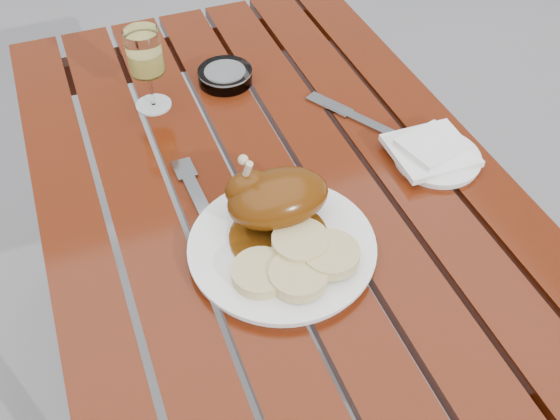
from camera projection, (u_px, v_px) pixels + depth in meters
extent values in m
plane|color=slate|center=(270.00, 375.00, 1.67)|extent=(60.00, 60.00, 0.00)
cube|color=#5E1E0B|center=(268.00, 291.00, 1.40)|extent=(0.80, 1.20, 0.75)
cylinder|color=white|center=(282.00, 248.00, 0.98)|extent=(0.35, 0.35, 0.02)
cylinder|color=#532B09|center=(279.00, 236.00, 0.98)|extent=(0.16, 0.16, 0.00)
ellipsoid|color=#673407|center=(278.00, 198.00, 0.98)|extent=(0.17, 0.11, 0.08)
ellipsoid|color=#673407|center=(249.00, 189.00, 0.98)|extent=(0.08, 0.05, 0.06)
cylinder|color=#C6B28C|center=(244.00, 179.00, 0.97)|extent=(0.02, 0.04, 0.09)
cylinder|color=#E1CF89|center=(261.00, 273.00, 0.92)|extent=(0.09, 0.09, 0.02)
cylinder|color=#E1CF89|center=(298.00, 275.00, 0.92)|extent=(0.09, 0.09, 0.02)
cylinder|color=#E1CF89|center=(331.00, 254.00, 0.94)|extent=(0.09, 0.09, 0.02)
cylinder|color=#E1CF89|center=(300.00, 242.00, 0.95)|extent=(0.09, 0.09, 0.02)
cylinder|color=#F4EE6F|center=(148.00, 70.00, 1.20)|extent=(0.09, 0.09, 0.17)
cylinder|color=white|center=(437.00, 158.00, 1.14)|extent=(0.20, 0.20, 0.01)
cube|color=white|center=(430.00, 150.00, 1.13)|extent=(0.15, 0.14, 0.01)
cylinder|color=#B2B7BC|center=(225.00, 76.00, 1.30)|extent=(0.13, 0.13, 0.03)
cube|color=gray|center=(199.00, 199.00, 1.07)|extent=(0.03, 0.19, 0.01)
cube|color=gray|center=(371.00, 124.00, 1.21)|extent=(0.13, 0.20, 0.01)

